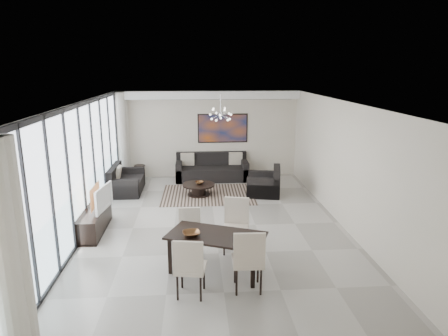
{
  "coord_description": "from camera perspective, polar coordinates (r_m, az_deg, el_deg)",
  "views": [
    {
      "loc": [
        -0.44,
        -8.8,
        3.66
      ],
      "look_at": [
        0.26,
        0.64,
        1.25
      ],
      "focal_mm": 32.0,
      "sensor_mm": 36.0,
      "label": 1
    }
  ],
  "objects": [
    {
      "name": "dining_chair_ne",
      "position": [
        8.15,
        1.72,
        -7.53
      ],
      "size": [
        0.6,
        0.6,
        1.09
      ],
      "color": "beige",
      "rests_on": "floor"
    },
    {
      "name": "soffit",
      "position": [
        13.14,
        -2.35,
        10.39
      ],
      "size": [
        5.98,
        0.4,
        0.26
      ],
      "primitive_type": "cube",
      "color": "white",
      "rests_on": "room_shell"
    },
    {
      "name": "dining_chair_se",
      "position": [
        6.68,
        3.53,
        -12.58
      ],
      "size": [
        0.53,
        0.53,
        1.11
      ],
      "color": "beige",
      "rests_on": "floor"
    },
    {
      "name": "side_table",
      "position": [
        13.5,
        -11.94,
        -0.3
      ],
      "size": [
        0.37,
        0.37,
        0.5
      ],
      "color": "black",
      "rests_on": "floor"
    },
    {
      "name": "dining_chair_sw",
      "position": [
        6.56,
        -4.95,
        -13.53
      ],
      "size": [
        0.55,
        0.55,
        1.04
      ],
      "color": "beige",
      "rests_on": "floor"
    },
    {
      "name": "window_wall",
      "position": [
        9.38,
        -19.03,
        -0.01
      ],
      "size": [
        0.37,
        8.95,
        2.9
      ],
      "color": "silver",
      "rests_on": "floor"
    },
    {
      "name": "room_shell",
      "position": [
        9.12,
        1.56,
        0.26
      ],
      "size": [
        6.0,
        9.0,
        2.9
      ],
      "color": "#A8A39B",
      "rests_on": "ground"
    },
    {
      "name": "tv_console",
      "position": [
        9.6,
        -18.07,
        -7.19
      ],
      "size": [
        0.47,
        1.65,
        0.52
      ],
      "primitive_type": "cube",
      "color": "black",
      "rests_on": "floor"
    },
    {
      "name": "coffee_table",
      "position": [
        11.71,
        -3.64,
        -2.99
      ],
      "size": [
        0.95,
        0.95,
        0.33
      ],
      "color": "black",
      "rests_on": "floor"
    },
    {
      "name": "dining_table",
      "position": [
        7.32,
        -1.11,
        -10.11
      ],
      "size": [
        1.93,
        1.46,
        0.72
      ],
      "color": "black",
      "rests_on": "floor"
    },
    {
      "name": "loveseat",
      "position": [
        12.34,
        -13.91,
        -2.1
      ],
      "size": [
        0.89,
        1.58,
        0.79
      ],
      "color": "black",
      "rests_on": "floor"
    },
    {
      "name": "painting",
      "position": [
        13.45,
        -0.19,
        5.69
      ],
      "size": [
        1.68,
        0.04,
        0.98
      ],
      "primitive_type": "cube",
      "color": "#A54B17",
      "rests_on": "room_shell"
    },
    {
      "name": "bowl_dining",
      "position": [
        7.24,
        -4.7,
        -9.34
      ],
      "size": [
        0.36,
        0.36,
        0.08
      ],
      "primitive_type": "imported",
      "rotation": [
        0.0,
        0.0,
        0.16
      ],
      "color": "brown",
      "rests_on": "dining_table"
    },
    {
      "name": "rug",
      "position": [
        11.79,
        -2.28,
        -3.78
      ],
      "size": [
        2.71,
        2.11,
        0.01
      ],
      "primitive_type": "cube",
      "rotation": [
        0.0,
        0.0,
        -0.02
      ],
      "color": "black",
      "rests_on": "floor"
    },
    {
      "name": "bowl_coffee",
      "position": [
        11.67,
        -3.52,
        -2.11
      ],
      "size": [
        0.29,
        0.29,
        0.08
      ],
      "primitive_type": "imported",
      "rotation": [
        0.0,
        0.0,
        -0.24
      ],
      "color": "brown",
      "rests_on": "coffee_table"
    },
    {
      "name": "television",
      "position": [
        9.42,
        -17.34,
        -4.12
      ],
      "size": [
        0.27,
        0.96,
        0.55
      ],
      "primitive_type": "imported",
      "rotation": [
        0.0,
        0.0,
        1.42
      ],
      "color": "gray",
      "rests_on": "tv_console"
    },
    {
      "name": "sofa_main",
      "position": [
        13.32,
        -1.73,
        -0.37
      ],
      "size": [
        2.37,
        0.97,
        0.86
      ],
      "color": "black",
      "rests_on": "floor"
    },
    {
      "name": "chandelier",
      "position": [
        11.4,
        -0.49,
        7.69
      ],
      "size": [
        0.66,
        0.66,
        0.71
      ],
      "color": "silver",
      "rests_on": "room_shell"
    },
    {
      "name": "dining_chair_nw",
      "position": [
        8.04,
        -4.92,
        -8.6
      ],
      "size": [
        0.44,
        0.44,
        0.94
      ],
      "color": "beige",
      "rests_on": "floor"
    },
    {
      "name": "armchair",
      "position": [
        11.77,
        5.89,
        -2.45
      ],
      "size": [
        1.11,
        1.16,
        0.84
      ],
      "color": "black",
      "rests_on": "floor"
    }
  ]
}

